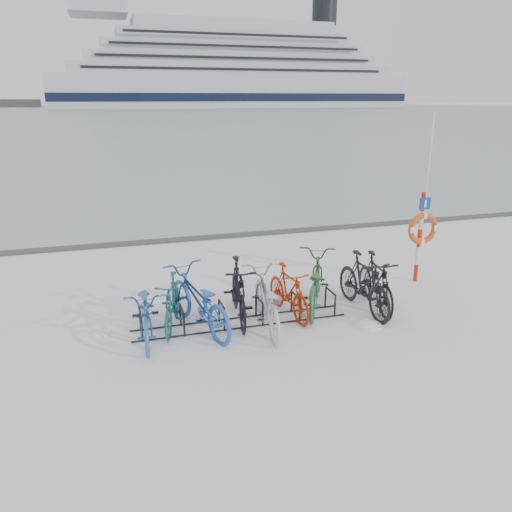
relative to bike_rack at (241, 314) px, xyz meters
name	(u,v)px	position (x,y,z in m)	size (l,w,h in m)	color
ground	(241,323)	(0.00, 0.00, -0.18)	(900.00, 900.00, 0.00)	white
ice_sheet	(109,112)	(0.00, 155.00, -0.17)	(400.00, 298.00, 0.02)	#9BA6AF
quay_edge	(189,239)	(0.00, 5.90, -0.13)	(400.00, 0.25, 0.10)	#3F3F42
bike_rack	(241,314)	(0.00, 0.00, 0.00)	(4.00, 0.48, 0.46)	black
lifebuoy_station	(422,229)	(4.41, 0.98, 1.07)	(0.72, 0.22, 3.73)	red
cruise_ferry	(232,75)	(53.27, 213.82, 13.42)	(152.01, 28.64, 49.95)	silver
bike_0	(146,310)	(-1.70, -0.04, 0.33)	(0.68, 1.94, 1.02)	#2B5B9B
bike_1	(172,301)	(-1.22, 0.24, 0.32)	(0.47, 1.65, 0.99)	#18575B
bike_2	(198,299)	(-0.78, 0.04, 0.39)	(0.76, 2.17, 1.14)	#2555AA
bike_3	(238,290)	(0.02, 0.24, 0.40)	(0.55, 1.94, 1.17)	black
bike_4	(266,299)	(0.41, -0.26, 0.36)	(0.72, 2.06, 1.08)	#B2B3BB
bike_5	(289,290)	(0.99, 0.15, 0.32)	(0.47, 1.67, 1.00)	#AB2807
bike_6	(315,280)	(1.62, 0.36, 0.38)	(0.74, 2.12, 1.11)	#295E37
bike_7	(364,282)	(2.47, -0.07, 0.40)	(0.55, 1.94, 1.16)	black
bike_8	(376,280)	(2.77, 0.01, 0.37)	(0.52, 1.84, 1.11)	black
snow_drifts	(290,315)	(1.01, 0.08, -0.18)	(5.90, 1.88, 0.18)	white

